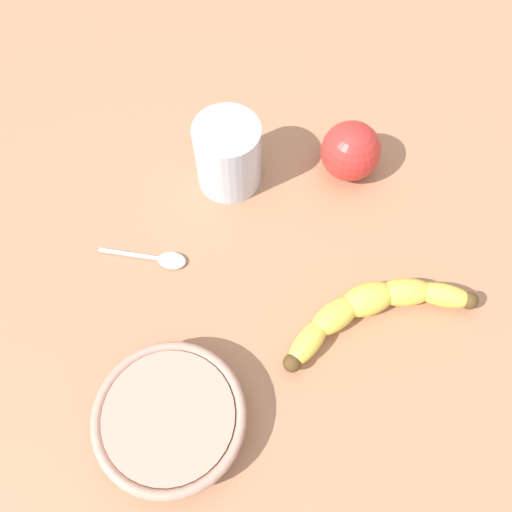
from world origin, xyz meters
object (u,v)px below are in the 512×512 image
smoothie_glass (228,156)px  ceramic_bowl (170,419)px  teaspoon (166,260)px  apple_fruit (351,151)px  banana (372,308)px

smoothie_glass → ceramic_bowl: smoothie_glass is taller
smoothie_glass → teaspoon: (12.14, -8.44, -4.33)cm
smoothie_glass → apple_fruit: smoothie_glass is taller
banana → teaspoon: (-8.69, -24.20, -1.53)cm
smoothie_glass → teaspoon: 15.41cm
ceramic_bowl → teaspoon: 19.93cm
smoothie_glass → ceramic_bowl: bearing=-13.4°
teaspoon → smoothie_glass: bearing=68.3°
smoothie_glass → teaspoon: size_ratio=0.89×
ceramic_bowl → apple_fruit: size_ratio=2.05×
banana → teaspoon: 25.76cm
banana → smoothie_glass: size_ratio=2.39×
smoothie_glass → ceramic_bowl: (31.94, -7.62, -2.26)cm
ceramic_bowl → teaspoon: ceramic_bowl is taller
apple_fruit → smoothie_glass: bearing=-88.7°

